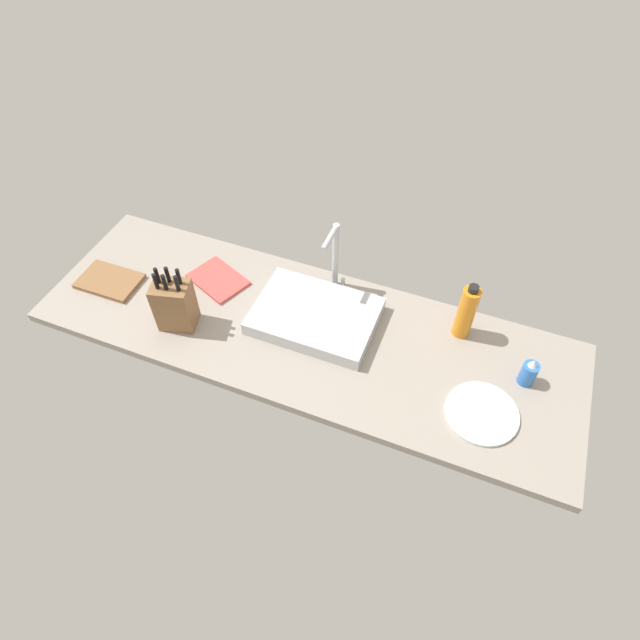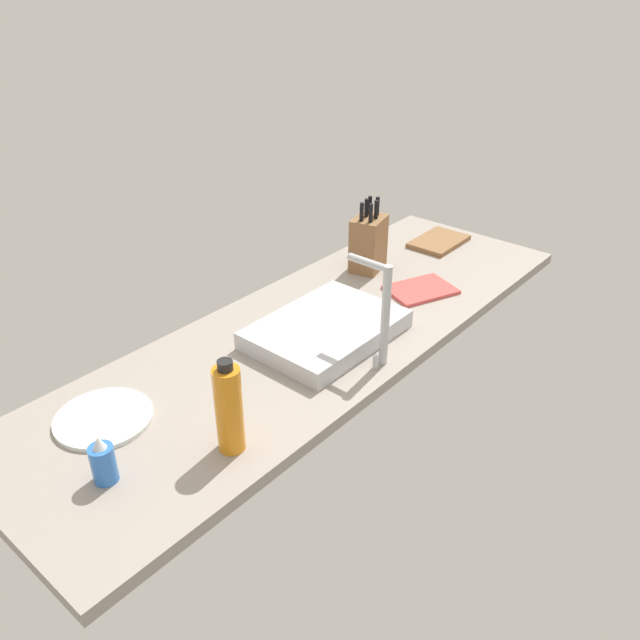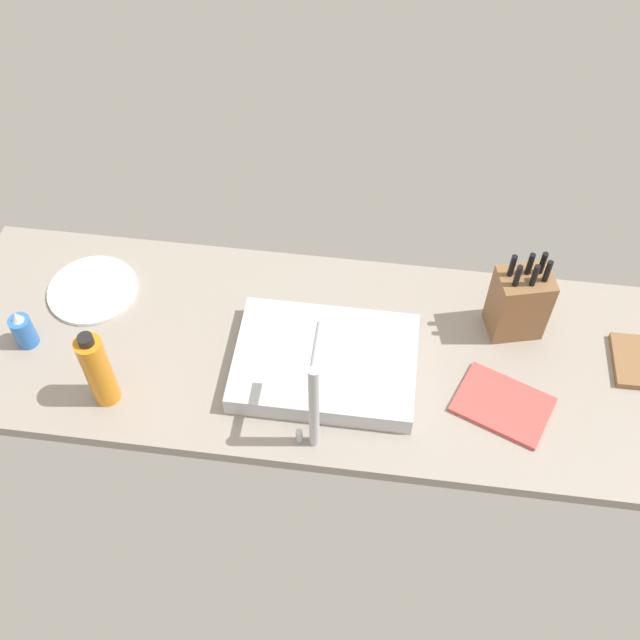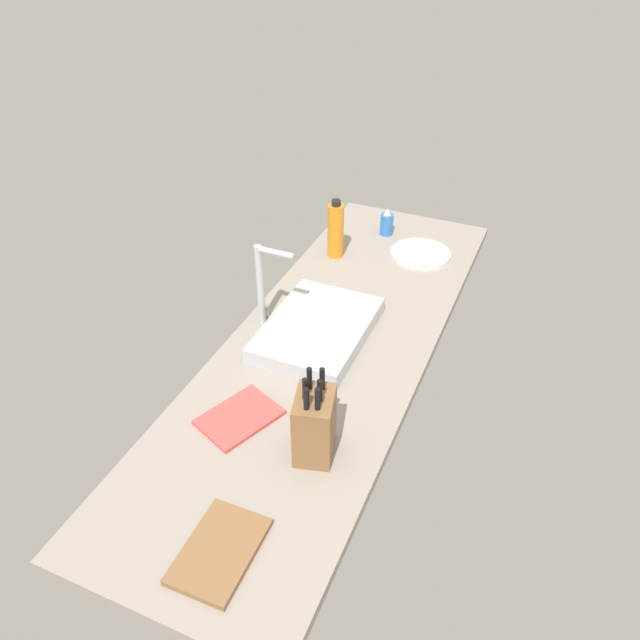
{
  "view_description": "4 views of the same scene",
  "coord_description": "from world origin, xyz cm",
  "px_view_note": "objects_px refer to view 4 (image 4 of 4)",
  "views": [
    {
      "loc": [
        50.91,
        -112.84,
        155.02
      ],
      "look_at": [
        5.86,
        0.31,
        11.18
      ],
      "focal_mm": 30.17,
      "sensor_mm": 36.0,
      "label": 1
    },
    {
      "loc": [
        124.85,
        107.82,
        102.43
      ],
      "look_at": [
        3.03,
        3.82,
        9.46
      ],
      "focal_mm": 35.71,
      "sensor_mm": 36.0,
      "label": 2
    },
    {
      "loc": [
        -10.47,
        110.84,
        161.6
      ],
      "look_at": [
        4.55,
        -4.91,
        9.74
      ],
      "focal_mm": 43.23,
      "sensor_mm": 36.0,
      "label": 3
    },
    {
      "loc": [
        -146.4,
        -59.64,
        130.26
      ],
      "look_at": [
        0.67,
        3.85,
        11.45
      ],
      "focal_mm": 34.93,
      "sensor_mm": 36.0,
      "label": 4
    }
  ],
  "objects_px": {
    "sink_basin": "(317,330)",
    "faucet": "(264,280)",
    "water_bottle": "(336,230)",
    "dinner_plate": "(420,254)",
    "cutting_board": "(219,551)",
    "soap_bottle": "(387,223)",
    "dish_towel": "(239,417)",
    "knife_block": "(314,425)"
  },
  "relations": [
    {
      "from": "sink_basin",
      "to": "soap_bottle",
      "type": "height_order",
      "value": "soap_bottle"
    },
    {
      "from": "faucet",
      "to": "dinner_plate",
      "type": "bearing_deg",
      "value": -29.02
    },
    {
      "from": "faucet",
      "to": "cutting_board",
      "type": "bearing_deg",
      "value": -159.57
    },
    {
      "from": "water_bottle",
      "to": "dinner_plate",
      "type": "xyz_separation_m",
      "value": [
        0.14,
        -0.31,
        -0.11
      ]
    },
    {
      "from": "cutting_board",
      "to": "dinner_plate",
      "type": "xyz_separation_m",
      "value": [
        1.47,
        -0.05,
        -0.0
      ]
    },
    {
      "from": "cutting_board",
      "to": "dish_towel",
      "type": "relative_size",
      "value": 1.08
    },
    {
      "from": "dinner_plate",
      "to": "dish_towel",
      "type": "height_order",
      "value": "same"
    },
    {
      "from": "faucet",
      "to": "knife_block",
      "type": "xyz_separation_m",
      "value": [
        -0.46,
        -0.38,
        -0.07
      ]
    },
    {
      "from": "knife_block",
      "to": "dish_towel",
      "type": "distance_m",
      "value": 0.26
    },
    {
      "from": "faucet",
      "to": "soap_bottle",
      "type": "relative_size",
      "value": 2.52
    },
    {
      "from": "dinner_plate",
      "to": "dish_towel",
      "type": "distance_m",
      "value": 1.1
    },
    {
      "from": "sink_basin",
      "to": "soap_bottle",
      "type": "distance_m",
      "value": 0.76
    },
    {
      "from": "sink_basin",
      "to": "water_bottle",
      "type": "xyz_separation_m",
      "value": [
        0.51,
        0.14,
        0.08
      ]
    },
    {
      "from": "faucet",
      "to": "dish_towel",
      "type": "relative_size",
      "value": 1.37
    },
    {
      "from": "water_bottle",
      "to": "faucet",
      "type": "bearing_deg",
      "value": 174.78
    },
    {
      "from": "dinner_plate",
      "to": "sink_basin",
      "type": "bearing_deg",
      "value": 165.52
    },
    {
      "from": "cutting_board",
      "to": "soap_bottle",
      "type": "relative_size",
      "value": 1.99
    },
    {
      "from": "faucet",
      "to": "soap_bottle",
      "type": "xyz_separation_m",
      "value": [
        0.75,
        -0.18,
        -0.12
      ]
    },
    {
      "from": "soap_bottle",
      "to": "cutting_board",
      "type": "bearing_deg",
      "value": -175.28
    },
    {
      "from": "sink_basin",
      "to": "knife_block",
      "type": "bearing_deg",
      "value": -157.37
    },
    {
      "from": "sink_basin",
      "to": "dinner_plate",
      "type": "relative_size",
      "value": 1.86
    },
    {
      "from": "faucet",
      "to": "water_bottle",
      "type": "relative_size",
      "value": 1.24
    },
    {
      "from": "water_bottle",
      "to": "dish_towel",
      "type": "distance_m",
      "value": 0.95
    },
    {
      "from": "soap_bottle",
      "to": "dinner_plate",
      "type": "height_order",
      "value": "soap_bottle"
    },
    {
      "from": "soap_bottle",
      "to": "dish_towel",
      "type": "bearing_deg",
      "value": 178.23
    },
    {
      "from": "knife_block",
      "to": "dish_towel",
      "type": "bearing_deg",
      "value": 69.24
    },
    {
      "from": "cutting_board",
      "to": "sink_basin",
      "type": "bearing_deg",
      "value": 8.01
    },
    {
      "from": "soap_bottle",
      "to": "dinner_plate",
      "type": "xyz_separation_m",
      "value": [
        -0.11,
        -0.18,
        -0.04
      ]
    },
    {
      "from": "sink_basin",
      "to": "knife_block",
      "type": "height_order",
      "value": "knife_block"
    },
    {
      "from": "cutting_board",
      "to": "dish_towel",
      "type": "bearing_deg",
      "value": 23.22
    },
    {
      "from": "sink_basin",
      "to": "dish_towel",
      "type": "xyz_separation_m",
      "value": [
        -0.43,
        0.05,
        -0.02
      ]
    },
    {
      "from": "soap_bottle",
      "to": "water_bottle",
      "type": "xyz_separation_m",
      "value": [
        -0.25,
        0.13,
        0.06
      ]
    },
    {
      "from": "sink_basin",
      "to": "faucet",
      "type": "height_order",
      "value": "faucet"
    },
    {
      "from": "soap_bottle",
      "to": "dish_towel",
      "type": "height_order",
      "value": "soap_bottle"
    },
    {
      "from": "knife_block",
      "to": "water_bottle",
      "type": "height_order",
      "value": "knife_block"
    },
    {
      "from": "cutting_board",
      "to": "soap_bottle",
      "type": "height_order",
      "value": "soap_bottle"
    },
    {
      "from": "cutting_board",
      "to": "soap_bottle",
      "type": "distance_m",
      "value": 1.58
    },
    {
      "from": "dish_towel",
      "to": "sink_basin",
      "type": "bearing_deg",
      "value": -6.75
    },
    {
      "from": "cutting_board",
      "to": "dinner_plate",
      "type": "distance_m",
      "value": 1.47
    },
    {
      "from": "dish_towel",
      "to": "cutting_board",
      "type": "bearing_deg",
      "value": -156.78
    },
    {
      "from": "sink_basin",
      "to": "faucet",
      "type": "distance_m",
      "value": 0.24
    },
    {
      "from": "soap_bottle",
      "to": "dinner_plate",
      "type": "distance_m",
      "value": 0.22
    }
  ]
}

